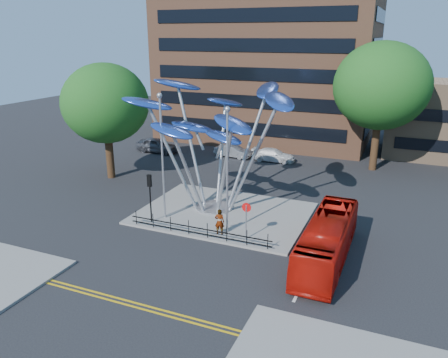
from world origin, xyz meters
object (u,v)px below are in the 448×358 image
at_px(traffic_light_island, 150,188).
at_px(parked_car_mid, 233,151).
at_px(street_lamp_left, 162,146).
at_px(tree_right, 381,86).
at_px(no_entry_sign_island, 246,215).
at_px(parked_car_left, 157,145).
at_px(leaf_sculpture, 214,119).
at_px(red_bus, 327,240).
at_px(street_lamp_right, 227,160).
at_px(pedestrian, 220,222).
at_px(tree_left, 105,104).
at_px(parked_car_right, 274,155).

relative_size(traffic_light_island, parked_car_mid, 0.85).
bearing_deg(street_lamp_left, tree_right, 55.95).
distance_m(street_lamp_left, no_entry_sign_island, 7.47).
bearing_deg(no_entry_sign_island, parked_car_left, 134.76).
bearing_deg(street_lamp_left, leaf_sculpture, 52.60).
bearing_deg(red_bus, street_lamp_right, 171.24).
height_order(street_lamp_left, parked_car_left, street_lamp_left).
bearing_deg(parked_car_left, parked_car_mid, -78.87).
height_order(pedestrian, parked_car_mid, pedestrian).
relative_size(pedestrian, parked_car_mid, 0.43).
relative_size(tree_right, leaf_sculpture, 0.95).
bearing_deg(traffic_light_island, pedestrian, 0.00).
height_order(no_entry_sign_island, parked_car_left, no_entry_sign_island).
relative_size(pedestrian, parked_car_left, 0.36).
distance_m(red_bus, pedestrian, 7.03).
bearing_deg(red_bus, pedestrian, 175.68).
distance_m(tree_right, red_bus, 21.18).
xyz_separation_m(tree_left, parked_car_right, (12.20, 11.10, -6.15)).
distance_m(no_entry_sign_island, red_bus, 5.24).
relative_size(tree_left, parked_car_left, 2.15).
bearing_deg(street_lamp_left, parked_car_left, 122.85).
height_order(street_lamp_left, red_bus, street_lamp_left).
relative_size(no_entry_sign_island, red_bus, 0.26).
relative_size(street_lamp_left, parked_car_mid, 2.19).
relative_size(tree_right, street_lamp_right, 1.46).
height_order(street_lamp_left, parked_car_right, street_lamp_left).
distance_m(no_entry_sign_island, parked_car_right, 19.00).
relative_size(street_lamp_right, pedestrian, 4.76).
xyz_separation_m(tree_left, red_bus, (21.18, -8.06, -5.48)).
xyz_separation_m(red_bus, parked_car_mid, (-13.48, 18.99, -0.65)).
bearing_deg(tree_right, parked_car_right, -174.73).
distance_m(street_lamp_left, parked_car_right, 18.42).
distance_m(tree_left, red_bus, 23.32).
relative_size(leaf_sculpture, street_lamp_right, 1.53).
relative_size(red_bus, parked_car_mid, 2.34).
bearing_deg(red_bus, parked_car_left, 141.72).
xyz_separation_m(leaf_sculpture, no_entry_sign_island, (4.07, -4.16, -5.06)).
bearing_deg(pedestrian, parked_car_mid, -81.47).
height_order(traffic_light_island, red_bus, traffic_light_island).
relative_size(street_lamp_right, red_bus, 0.88).
distance_m(pedestrian, parked_car_left, 22.64).
bearing_deg(traffic_light_island, street_lamp_left, 63.43).
bearing_deg(red_bus, leaf_sculpture, 153.12).
distance_m(red_bus, parked_car_left, 28.12).
bearing_deg(pedestrian, street_lamp_left, -22.89).
bearing_deg(no_entry_sign_island, tree_right, 72.88).
bearing_deg(red_bus, parked_car_right, 115.39).
height_order(parked_car_mid, parked_car_right, parked_car_mid).
height_order(traffic_light_island, no_entry_sign_island, traffic_light_island).
xyz_separation_m(leaf_sculpture, traffic_light_island, (-2.93, -4.18, -4.26)).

